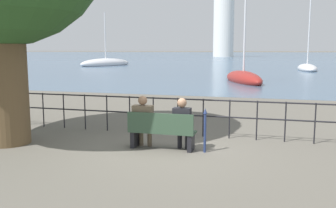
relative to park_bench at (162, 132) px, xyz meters
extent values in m
plane|color=#605B51|center=(0.00, 0.06, -0.42)|extent=(1000.00, 1000.00, 0.00)
cube|color=#47607A|center=(0.00, 160.31, -0.42)|extent=(600.00, 300.00, 0.01)
cylinder|color=brown|center=(-3.93, -0.51, 1.20)|extent=(1.10, 1.10, 3.26)
cube|color=#334C38|center=(0.00, 0.06, 0.00)|extent=(1.61, 0.45, 0.05)
cube|color=#334C38|center=(0.00, -0.14, 0.25)|extent=(1.61, 0.04, 0.45)
cube|color=black|center=(-0.70, 0.06, -0.22)|extent=(0.10, 0.41, 0.40)
cube|color=black|center=(0.70, 0.06, -0.22)|extent=(0.10, 0.41, 0.40)
cylinder|color=brown|center=(-0.60, 0.22, -0.20)|extent=(0.11, 0.11, 0.45)
cylinder|color=brown|center=(-0.38, 0.22, -0.20)|extent=(0.11, 0.11, 0.45)
cube|color=brown|center=(-0.49, 0.13, 0.08)|extent=(0.41, 0.26, 0.14)
cube|color=brown|center=(-0.49, 0.04, 0.32)|extent=(0.49, 0.24, 0.59)
sphere|color=#846047|center=(-0.49, 0.04, 0.74)|extent=(0.22, 0.22, 0.22)
cylinder|color=black|center=(0.39, 0.22, -0.20)|extent=(0.11, 0.11, 0.45)
cylinder|color=black|center=(0.58, 0.22, -0.20)|extent=(0.11, 0.11, 0.45)
cube|color=black|center=(0.49, 0.13, 0.08)|extent=(0.35, 0.26, 0.14)
cube|color=black|center=(0.49, 0.04, 0.31)|extent=(0.42, 0.24, 0.57)
sphere|color=#A87A5B|center=(0.49, 0.04, 0.72)|extent=(0.22, 0.22, 0.22)
cylinder|color=black|center=(-5.71, 1.56, 0.10)|extent=(0.04, 0.04, 1.05)
cylinder|color=black|center=(-5.00, 1.56, 0.10)|extent=(0.04, 0.04, 1.05)
cylinder|color=black|center=(-4.29, 1.56, 0.10)|extent=(0.04, 0.04, 1.05)
cylinder|color=black|center=(-3.57, 1.56, 0.10)|extent=(0.04, 0.04, 1.05)
cylinder|color=black|center=(-2.86, 1.56, 0.10)|extent=(0.04, 0.04, 1.05)
cylinder|color=black|center=(-2.14, 1.56, 0.10)|extent=(0.04, 0.04, 1.05)
cylinder|color=black|center=(-1.43, 1.56, 0.10)|extent=(0.04, 0.04, 1.05)
cylinder|color=black|center=(-0.71, 1.56, 0.10)|extent=(0.04, 0.04, 1.05)
cylinder|color=black|center=(0.00, 1.56, 0.10)|extent=(0.04, 0.04, 1.05)
cylinder|color=black|center=(0.71, 1.56, 0.10)|extent=(0.04, 0.04, 1.05)
cylinder|color=black|center=(1.43, 1.56, 0.10)|extent=(0.04, 0.04, 1.05)
cylinder|color=black|center=(2.14, 1.56, 0.10)|extent=(0.04, 0.04, 1.05)
cylinder|color=black|center=(2.86, 1.56, 0.10)|extent=(0.04, 0.04, 1.05)
cylinder|color=black|center=(3.57, 1.56, 0.10)|extent=(0.04, 0.04, 1.05)
cylinder|color=black|center=(0.00, 1.56, 0.60)|extent=(12.86, 0.04, 0.04)
cylinder|color=black|center=(0.00, 1.56, 0.15)|extent=(12.86, 0.04, 0.04)
cylinder|color=navy|center=(1.04, 0.01, 0.03)|extent=(0.06, 0.06, 0.92)
cone|color=navy|center=(1.04, 0.01, 0.55)|extent=(0.09, 0.09, 0.12)
ellipsoid|color=maroon|center=(0.41, 19.36, -0.19)|extent=(3.99, 6.61, 1.18)
cylinder|color=silver|center=(0.41, 19.36, 3.23)|extent=(0.14, 0.14, 6.14)
ellipsoid|color=silver|center=(6.15, 36.84, -0.21)|extent=(2.32, 7.03, 1.07)
cylinder|color=silver|center=(6.15, 36.84, 5.44)|extent=(0.14, 0.14, 10.65)
ellipsoid|color=silver|center=(-21.09, 41.82, -0.12)|extent=(5.90, 9.21, 1.54)
cylinder|color=silver|center=(-21.09, 41.82, 3.78)|extent=(0.14, 0.14, 6.88)
cylinder|color=white|center=(-13.17, 111.40, 10.06)|extent=(6.39, 6.39, 20.97)
camera|label=1|loc=(2.52, -8.35, 1.95)|focal=40.00mm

